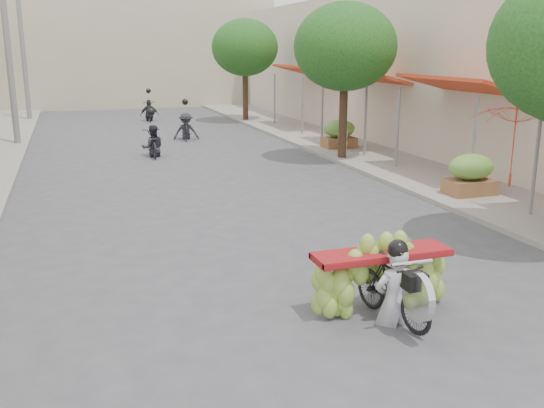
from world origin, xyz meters
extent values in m
cube|color=gray|center=(7.00, 15.00, 0.06)|extent=(4.00, 60.00, 0.12)
cube|color=beige|center=(12.00, 14.00, 3.00)|extent=(8.00, 40.00, 6.00)
cylinder|color=slate|center=(6.30, 5.90, 1.27)|extent=(0.08, 0.08, 2.55)
cube|color=#BC3719|center=(7.12, 10.00, 2.75)|extent=(1.77, 4.20, 0.53)
cylinder|color=slate|center=(6.30, 8.10, 1.27)|extent=(0.08, 0.08, 2.55)
cylinder|color=slate|center=(6.30, 11.90, 1.27)|extent=(0.08, 0.08, 2.55)
cube|color=#BC3719|center=(7.12, 16.00, 2.75)|extent=(1.77, 4.20, 0.53)
cylinder|color=slate|center=(6.30, 14.10, 1.27)|extent=(0.08, 0.08, 2.55)
cylinder|color=slate|center=(6.30, 17.90, 1.27)|extent=(0.08, 0.08, 2.55)
cube|color=#BC3719|center=(7.12, 22.00, 2.75)|extent=(1.77, 4.20, 0.53)
cylinder|color=slate|center=(6.30, 20.10, 1.27)|extent=(0.08, 0.08, 2.55)
cylinder|color=slate|center=(6.30, 23.90, 1.27)|extent=(0.08, 0.08, 2.55)
cube|color=#B7AF90|center=(0.00, 38.00, 3.50)|extent=(20.00, 6.00, 7.00)
cylinder|color=slate|center=(-5.40, 21.00, 4.00)|extent=(0.24, 0.24, 8.00)
cylinder|color=slate|center=(-5.40, 30.00, 4.00)|extent=(0.24, 0.24, 8.00)
cylinder|color=#3A2719|center=(5.40, 14.00, 1.60)|extent=(0.28, 0.28, 3.20)
ellipsoid|color=#22581B|center=(5.40, 14.00, 3.80)|extent=(3.40, 3.40, 2.90)
cylinder|color=#3A2719|center=(5.40, 26.00, 1.60)|extent=(0.28, 0.28, 3.20)
ellipsoid|color=#22581B|center=(5.40, 26.00, 3.80)|extent=(3.40, 3.40, 2.90)
cube|color=brown|center=(6.20, 8.00, 0.37)|extent=(1.20, 0.80, 0.50)
ellipsoid|color=#689E3B|center=(6.20, 8.00, 0.95)|extent=(1.20, 0.88, 0.66)
cube|color=brown|center=(6.20, 16.00, 0.37)|extent=(1.20, 0.80, 0.50)
ellipsoid|color=#689E3B|center=(6.20, 16.00, 0.95)|extent=(1.20, 0.88, 0.66)
imported|color=black|center=(0.73, 2.23, 0.47)|extent=(0.75, 1.67, 0.95)
cylinder|color=silver|center=(0.73, 1.58, 0.62)|extent=(0.10, 0.66, 0.66)
cube|color=black|center=(0.73, 1.68, 0.80)|extent=(0.28, 0.22, 0.22)
cylinder|color=silver|center=(0.73, 1.78, 1.02)|extent=(0.60, 0.05, 0.05)
cube|color=maroon|center=(0.73, 2.58, 0.88)|extent=(2.03, 0.55, 0.10)
imported|color=#BBBBC4|center=(0.73, 2.18, 1.12)|extent=(0.59, 0.44, 1.63)
sphere|color=black|center=(0.73, 2.15, 1.90)|extent=(0.28, 0.28, 0.28)
imported|color=red|center=(6.17, 6.46, 2.56)|extent=(2.14, 2.14, 1.92)
imported|color=white|center=(6.19, 15.65, 0.87)|extent=(0.84, 0.84, 1.51)
imported|color=black|center=(-0.64, 16.88, 0.46)|extent=(0.69, 1.67, 0.92)
imported|color=#2A2A32|center=(-0.64, 16.88, 1.12)|extent=(0.81, 0.52, 1.65)
sphere|color=black|center=(-0.64, 16.88, 1.58)|extent=(0.26, 0.26, 0.26)
imported|color=black|center=(1.25, 20.65, 0.53)|extent=(0.78, 1.87, 1.07)
imported|color=#2A2A32|center=(1.25, 20.65, 1.12)|extent=(1.13, 0.70, 1.65)
sphere|color=black|center=(1.25, 20.65, 1.58)|extent=(0.26, 0.26, 0.26)
imported|color=black|center=(0.67, 28.04, 0.48)|extent=(0.80, 1.77, 0.97)
imported|color=#2A2A32|center=(0.67, 28.04, 1.12)|extent=(1.02, 0.64, 1.65)
sphere|color=black|center=(0.67, 28.04, 1.58)|extent=(0.26, 0.26, 0.26)
camera|label=1|loc=(-3.36, -4.72, 3.73)|focal=40.00mm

